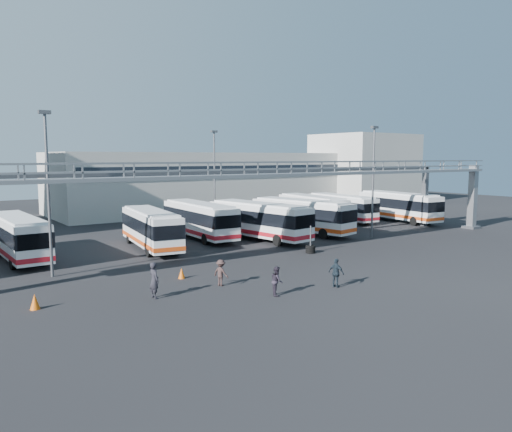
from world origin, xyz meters
TOP-DOWN VIEW (x-y plane):
  - ground at (0.00, 0.00)m, footprint 140.00×140.00m
  - gantry at (0.00, 5.87)m, footprint 51.40×5.15m
  - warehouse at (12.00, 38.00)m, footprint 42.00×14.00m
  - building_right at (38.00, 32.00)m, footprint 14.00×12.00m
  - light_pole_left at (-16.00, 8.00)m, footprint 0.70×0.35m
  - light_pole_mid at (12.00, 7.00)m, footprint 0.70×0.35m
  - light_pole_back at (4.00, 22.00)m, footprint 0.70×0.35m
  - bus_1 at (-16.70, 14.93)m, footprint 2.71×10.50m
  - bus_3 at (-7.09, 13.38)m, footprint 3.92×10.63m
  - bus_4 at (-1.35, 15.71)m, footprint 3.06×10.94m
  - bus_5 at (2.65, 11.96)m, footprint 4.07×11.30m
  - bus_6 at (8.10, 12.44)m, footprint 4.51×11.25m
  - bus_7 at (13.51, 17.00)m, footprint 3.70×10.68m
  - bus_8 at (18.05, 17.03)m, footprint 3.25×10.27m
  - bus_9 at (23.30, 13.07)m, footprint 3.78×11.21m
  - pedestrian_a at (-12.75, -0.11)m, footprint 0.51×0.74m
  - pedestrian_b at (-7.12, -3.39)m, footprint 0.90×0.96m
  - pedestrian_c at (-8.54, 0.06)m, footprint 0.87×1.13m
  - pedestrian_d at (-3.33, -4.04)m, footprint 0.65×1.05m
  - cone_left at (-18.34, 1.47)m, footprint 0.50×0.50m
  - cone_right at (-9.61, 2.95)m, footprint 0.46×0.46m
  - tire_stack at (2.25, 4.50)m, footprint 0.75×0.75m

SIDE VIEW (x-z plane):
  - ground at x=0.00m, z-range 0.00..0.00m
  - cone_right at x=-9.61m, z-range 0.00..0.67m
  - tire_stack at x=2.25m, z-range -0.71..1.43m
  - cone_left at x=-18.34m, z-range 0.00..0.77m
  - pedestrian_c at x=-8.54m, z-range 0.00..1.54m
  - pedestrian_b at x=-7.12m, z-range 0.00..1.58m
  - pedestrian_d at x=-3.33m, z-range 0.00..1.67m
  - pedestrian_a at x=-12.75m, z-range 0.00..1.94m
  - bus_8 at x=18.05m, z-range 0.16..3.23m
  - bus_3 at x=-7.09m, z-range 0.17..3.32m
  - bus_1 at x=-16.70m, z-range 0.17..3.34m
  - bus_7 at x=13.51m, z-range 0.17..3.35m
  - bus_4 at x=-1.35m, z-range 0.17..3.46m
  - bus_6 at x=8.10m, z-range 0.18..3.51m
  - bus_9 at x=23.30m, z-range 0.18..3.52m
  - bus_5 at x=2.65m, z-range 0.18..3.54m
  - warehouse at x=12.00m, z-range 0.00..8.00m
  - building_right at x=38.00m, z-range 0.00..11.00m
  - gantry at x=0.00m, z-range 1.96..9.06m
  - light_pole_left at x=-16.00m, z-range 0.62..10.83m
  - light_pole_mid at x=12.00m, z-range 0.62..10.83m
  - light_pole_back at x=4.00m, z-range 0.62..10.83m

